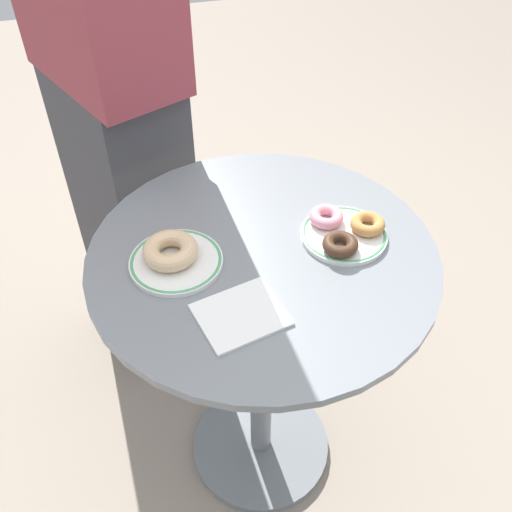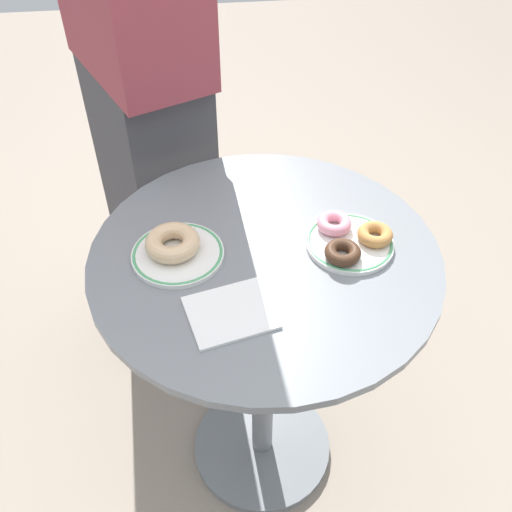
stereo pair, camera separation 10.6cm
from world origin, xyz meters
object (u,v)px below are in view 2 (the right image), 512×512
Objects in this scene: donut_glazed at (173,243)px; donut_pink_frosted at (334,223)px; donut_old_fashioned at (374,233)px; donut_chocolate at (343,252)px; plate_right at (350,243)px; person_figure at (144,95)px; plate_left at (178,254)px; cafe_table at (264,336)px; paper_napkin at (230,313)px.

donut_pink_frosted is (0.32, 0.02, -0.01)m from donut_glazed.
donut_chocolate is (-0.07, -0.05, 0.00)m from donut_old_fashioned.
plate_right is 0.65m from person_figure.
donut_glazed is at bearing 176.84° from plate_right.
plate_left is 0.51m from person_figure.
donut_chocolate is (-0.03, -0.04, 0.02)m from plate_right.
plate_left is 1.03× the size of plate_right.
donut_glazed reaches higher than plate_right.
donut_old_fashioned is at bearing -0.73° from plate_left.
donut_old_fashioned is 1.00× the size of donut_pink_frosted.
person_figure is at bearing 114.21° from cafe_table.
donut_old_fashioned is at bearing 6.30° from plate_right.
donut_pink_frosted is at bearing 117.75° from plate_right.
cafe_table is 0.31m from plate_left.
donut_old_fashioned reaches higher than plate_right.
donut_pink_frosted reaches higher than plate_left.
donut_chocolate reaches higher than cafe_table.
cafe_table is at bearing -65.79° from person_figure.
paper_napkin is (-0.25, -0.15, -0.00)m from plate_right.
donut_chocolate is at bearing -147.62° from donut_old_fashioned.
donut_old_fashioned is at bearing 32.38° from donut_chocolate.
cafe_table is 0.34m from donut_glazed.
donut_pink_frosted is at bearing 88.10° from donut_chocolate.
person_figure reaches higher than donut_glazed.
plate_left is 2.56× the size of donut_old_fashioned.
donut_glazed is (-0.01, 0.01, 0.02)m from plate_left.
donut_old_fashioned is at bearing 27.13° from paper_napkin.
person_figure is at bearing 97.26° from plate_left.
donut_old_fashioned is 0.48× the size of paper_napkin.
donut_glazed reaches higher than donut_old_fashioned.
donut_chocolate is at bearing -91.90° from donut_pink_frosted.
cafe_table is at bearing 61.33° from paper_napkin.
plate_right is 0.10× the size of person_figure.
paper_napkin is at bearing -77.14° from person_figure.
cafe_table is 0.31m from paper_napkin.
person_figure reaches higher than paper_napkin.
donut_old_fashioned is at bearing -27.97° from donut_pink_frosted.
donut_chocolate is (0.14, -0.04, 0.28)m from cafe_table.
donut_chocolate is at bearing -9.55° from plate_left.
donut_glazed is at bearing 178.01° from donut_old_fashioned.
plate_right is at bearing -1.76° from plate_left.
person_figure reaches higher than cafe_table.
paper_napkin reaches higher than cafe_table.
donut_glazed is (-0.17, 0.02, 0.29)m from cafe_table.
donut_glazed is 1.51× the size of donut_pink_frosted.
cafe_table is at bearing 179.78° from plate_right.
donut_old_fashioned is 0.09m from donut_chocolate.
person_figure reaches higher than plate_right.
plate_left reaches higher than paper_napkin.
plate_left is at bearing 170.45° from donut_chocolate.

